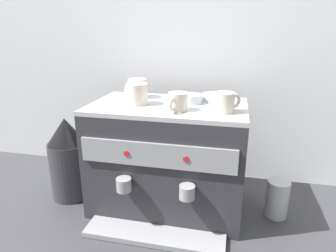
{
  "coord_description": "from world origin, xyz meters",
  "views": [
    {
      "loc": [
        0.25,
        -1.11,
        0.74
      ],
      "look_at": [
        0.0,
        0.0,
        0.36
      ],
      "focal_mm": 31.6,
      "sensor_mm": 36.0,
      "label": 1
    }
  ],
  "objects_px": {
    "ceramic_cup_0": "(137,88)",
    "coffee_grinder": "(69,159)",
    "ceramic_cup_2": "(225,102)",
    "milk_pitcher": "(277,199)",
    "ceramic_cup_3": "(177,102)",
    "ceramic_bowl_1": "(214,97)",
    "ceramic_cup_1": "(136,94)",
    "ceramic_bowl_0": "(191,99)",
    "espresso_machine": "(168,157)"
  },
  "relations": [
    {
      "from": "ceramic_cup_1",
      "to": "milk_pitcher",
      "type": "bearing_deg",
      "value": 3.78
    },
    {
      "from": "ceramic_cup_0",
      "to": "ceramic_cup_2",
      "type": "height_order",
      "value": "ceramic_cup_0"
    },
    {
      "from": "ceramic_cup_3",
      "to": "ceramic_bowl_1",
      "type": "distance_m",
      "value": 0.22
    },
    {
      "from": "coffee_grinder",
      "to": "ceramic_bowl_0",
      "type": "bearing_deg",
      "value": 8.01
    },
    {
      "from": "espresso_machine",
      "to": "ceramic_cup_1",
      "type": "relative_size",
      "value": 5.4
    },
    {
      "from": "ceramic_cup_3",
      "to": "ceramic_bowl_1",
      "type": "xyz_separation_m",
      "value": [
        0.12,
        0.18,
        -0.02
      ]
    },
    {
      "from": "ceramic_cup_2",
      "to": "milk_pitcher",
      "type": "xyz_separation_m",
      "value": [
        0.23,
        0.08,
        -0.41
      ]
    },
    {
      "from": "ceramic_cup_0",
      "to": "ceramic_bowl_0",
      "type": "xyz_separation_m",
      "value": [
        0.24,
        -0.04,
        -0.02
      ]
    },
    {
      "from": "milk_pitcher",
      "to": "espresso_machine",
      "type": "bearing_deg",
      "value": -177.73
    },
    {
      "from": "ceramic_bowl_1",
      "to": "milk_pitcher",
      "type": "relative_size",
      "value": 0.6
    },
    {
      "from": "espresso_machine",
      "to": "milk_pitcher",
      "type": "height_order",
      "value": "espresso_machine"
    },
    {
      "from": "ceramic_cup_3",
      "to": "milk_pitcher",
      "type": "xyz_separation_m",
      "value": [
        0.4,
        0.1,
        -0.41
      ]
    },
    {
      "from": "ceramic_cup_3",
      "to": "milk_pitcher",
      "type": "relative_size",
      "value": 0.69
    },
    {
      "from": "ceramic_cup_2",
      "to": "ceramic_bowl_0",
      "type": "bearing_deg",
      "value": 141.72
    },
    {
      "from": "ceramic_cup_2",
      "to": "milk_pitcher",
      "type": "relative_size",
      "value": 0.62
    },
    {
      "from": "ceramic_bowl_1",
      "to": "coffee_grinder",
      "type": "height_order",
      "value": "ceramic_bowl_1"
    },
    {
      "from": "ceramic_cup_2",
      "to": "milk_pitcher",
      "type": "height_order",
      "value": "ceramic_cup_2"
    },
    {
      "from": "ceramic_cup_1",
      "to": "ceramic_bowl_1",
      "type": "relative_size",
      "value": 1.22
    },
    {
      "from": "ceramic_cup_0",
      "to": "ceramic_bowl_1",
      "type": "xyz_separation_m",
      "value": [
        0.33,
        0.01,
        -0.03
      ]
    },
    {
      "from": "ceramic_cup_0",
      "to": "ceramic_cup_2",
      "type": "distance_m",
      "value": 0.41
    },
    {
      "from": "ceramic_cup_2",
      "to": "ceramic_bowl_0",
      "type": "relative_size",
      "value": 1.03
    },
    {
      "from": "ceramic_bowl_1",
      "to": "ceramic_cup_3",
      "type": "bearing_deg",
      "value": -122.92
    },
    {
      "from": "ceramic_cup_2",
      "to": "milk_pitcher",
      "type": "distance_m",
      "value": 0.48
    },
    {
      "from": "espresso_machine",
      "to": "ceramic_cup_2",
      "type": "distance_m",
      "value": 0.35
    },
    {
      "from": "espresso_machine",
      "to": "coffee_grinder",
      "type": "distance_m",
      "value": 0.45
    },
    {
      "from": "ceramic_cup_0",
      "to": "ceramic_bowl_0",
      "type": "distance_m",
      "value": 0.25
    },
    {
      "from": "espresso_machine",
      "to": "ceramic_cup_0",
      "type": "xyz_separation_m",
      "value": [
        -0.16,
        0.09,
        0.27
      ]
    },
    {
      "from": "espresso_machine",
      "to": "ceramic_cup_3",
      "type": "height_order",
      "value": "ceramic_cup_3"
    },
    {
      "from": "ceramic_cup_3",
      "to": "ceramic_bowl_0",
      "type": "distance_m",
      "value": 0.13
    },
    {
      "from": "ceramic_cup_2",
      "to": "ceramic_cup_3",
      "type": "relative_size",
      "value": 0.89
    },
    {
      "from": "ceramic_cup_2",
      "to": "ceramic_bowl_1",
      "type": "xyz_separation_m",
      "value": [
        -0.05,
        0.16,
        -0.02
      ]
    },
    {
      "from": "ceramic_bowl_0",
      "to": "espresso_machine",
      "type": "bearing_deg",
      "value": -150.85
    },
    {
      "from": "ceramic_cup_2",
      "to": "ceramic_bowl_0",
      "type": "xyz_separation_m",
      "value": [
        -0.14,
        0.11,
        -0.02
      ]
    },
    {
      "from": "ceramic_cup_0",
      "to": "ceramic_bowl_1",
      "type": "height_order",
      "value": "ceramic_cup_0"
    },
    {
      "from": "ceramic_bowl_1",
      "to": "milk_pitcher",
      "type": "height_order",
      "value": "ceramic_bowl_1"
    },
    {
      "from": "ceramic_cup_1",
      "to": "ceramic_cup_3",
      "type": "xyz_separation_m",
      "value": [
        0.18,
        -0.06,
        -0.01
      ]
    },
    {
      "from": "ceramic_cup_0",
      "to": "ceramic_cup_2",
      "type": "bearing_deg",
      "value": -22.09
    },
    {
      "from": "ceramic_cup_0",
      "to": "ceramic_cup_2",
      "type": "xyz_separation_m",
      "value": [
        0.38,
        -0.16,
        -0.0
      ]
    },
    {
      "from": "ceramic_bowl_1",
      "to": "coffee_grinder",
      "type": "distance_m",
      "value": 0.7
    },
    {
      "from": "ceramic_bowl_1",
      "to": "ceramic_cup_1",
      "type": "bearing_deg",
      "value": -157.61
    },
    {
      "from": "ceramic_cup_3",
      "to": "milk_pitcher",
      "type": "bearing_deg",
      "value": 13.76
    },
    {
      "from": "ceramic_cup_2",
      "to": "ceramic_cup_3",
      "type": "height_order",
      "value": "ceramic_cup_2"
    },
    {
      "from": "milk_pitcher",
      "to": "ceramic_cup_2",
      "type": "bearing_deg",
      "value": -160.58
    },
    {
      "from": "ceramic_cup_0",
      "to": "coffee_grinder",
      "type": "xyz_separation_m",
      "value": [
        -0.29,
        -0.12,
        -0.31
      ]
    },
    {
      "from": "ceramic_cup_1",
      "to": "ceramic_cup_2",
      "type": "relative_size",
      "value": 1.18
    },
    {
      "from": "ceramic_cup_3",
      "to": "coffee_grinder",
      "type": "relative_size",
      "value": 0.29
    },
    {
      "from": "espresso_machine",
      "to": "ceramic_cup_1",
      "type": "height_order",
      "value": "ceramic_cup_1"
    },
    {
      "from": "ceramic_cup_0",
      "to": "ceramic_bowl_0",
      "type": "height_order",
      "value": "ceramic_cup_0"
    },
    {
      "from": "coffee_grinder",
      "to": "milk_pitcher",
      "type": "xyz_separation_m",
      "value": [
        0.9,
        0.05,
        -0.11
      ]
    },
    {
      "from": "espresso_machine",
      "to": "ceramic_bowl_1",
      "type": "distance_m",
      "value": 0.31
    }
  ]
}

